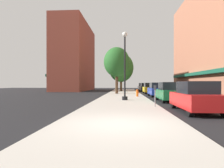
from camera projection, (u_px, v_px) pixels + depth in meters
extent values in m
plane|color=black|center=(156.00, 96.00, 24.68)|extent=(90.00, 90.00, 0.00)
cube|color=#B7B2A8|center=(123.00, 95.00, 25.94)|extent=(4.80, 50.00, 0.12)
cube|color=#144C38|center=(206.00, 73.00, 28.16)|extent=(0.90, 34.00, 0.50)
cube|color=brown|center=(75.00, 58.00, 44.62)|extent=(6.00, 18.00, 14.75)
cube|color=#144C38|center=(61.00, 77.00, 44.85)|extent=(0.90, 15.30, 0.50)
cylinder|color=black|center=(125.00, 98.00, 17.13)|extent=(0.48, 0.48, 0.30)
cylinder|color=black|center=(125.00, 66.00, 17.13)|extent=(0.14, 0.14, 5.20)
sphere|color=silver|center=(125.00, 34.00, 17.12)|extent=(0.44, 0.44, 0.44)
cylinder|color=#E05614|center=(137.00, 94.00, 21.85)|extent=(0.26, 0.26, 0.62)
sphere|color=#E05614|center=(137.00, 90.00, 21.85)|extent=(0.24, 0.24, 0.24)
cylinder|color=#E05614|center=(139.00, 93.00, 21.84)|extent=(0.12, 0.10, 0.10)
cylinder|color=slate|center=(155.00, 98.00, 12.15)|extent=(0.06, 0.06, 1.05)
cube|color=#33383D|center=(155.00, 87.00, 12.15)|extent=(0.14, 0.09, 0.26)
cylinder|color=#422D1E|center=(117.00, 83.00, 28.11)|extent=(0.40, 0.40, 3.12)
ellipsoid|color=#235B23|center=(117.00, 62.00, 28.10)|extent=(3.65, 3.65, 4.20)
cylinder|color=#4C3823|center=(121.00, 84.00, 36.91)|extent=(0.40, 0.40, 2.64)
ellipsoid|color=#235B23|center=(121.00, 68.00, 36.90)|extent=(4.63, 4.63, 5.32)
cylinder|color=black|center=(173.00, 103.00, 12.36)|extent=(0.22, 0.64, 0.64)
cylinder|color=black|center=(199.00, 103.00, 12.26)|extent=(0.22, 0.64, 0.64)
cylinder|color=black|center=(190.00, 110.00, 9.17)|extent=(0.22, 0.64, 0.64)
cube|color=red|center=(195.00, 100.00, 10.71)|extent=(1.80, 4.30, 0.76)
cube|color=black|center=(196.00, 87.00, 10.56)|extent=(1.56, 2.20, 0.64)
cylinder|color=black|center=(157.00, 97.00, 18.67)|extent=(0.22, 0.64, 0.64)
cylinder|color=black|center=(174.00, 97.00, 18.57)|extent=(0.22, 0.64, 0.64)
cylinder|color=black|center=(164.00, 99.00, 15.48)|extent=(0.22, 0.64, 0.64)
cylinder|color=black|center=(184.00, 99.00, 15.37)|extent=(0.22, 0.64, 0.64)
cube|color=#196638|center=(169.00, 94.00, 17.02)|extent=(1.80, 4.30, 0.76)
cube|color=black|center=(170.00, 86.00, 16.87)|extent=(1.56, 2.20, 0.64)
cylinder|color=black|center=(149.00, 93.00, 25.17)|extent=(0.22, 0.64, 0.64)
cylinder|color=black|center=(161.00, 93.00, 25.06)|extent=(0.22, 0.64, 0.64)
cylinder|color=black|center=(152.00, 95.00, 21.98)|extent=(0.22, 0.64, 0.64)
cylinder|color=black|center=(167.00, 95.00, 21.87)|extent=(0.22, 0.64, 0.64)
cube|color=#1E389E|center=(157.00, 91.00, 23.52)|extent=(1.80, 4.30, 0.76)
cube|color=black|center=(157.00, 85.00, 23.37)|extent=(1.56, 2.20, 0.64)
cylinder|color=black|center=(144.00, 91.00, 32.35)|extent=(0.22, 0.64, 0.64)
cylinder|color=black|center=(153.00, 91.00, 32.24)|extent=(0.22, 0.64, 0.64)
cylinder|color=black|center=(146.00, 92.00, 29.15)|extent=(0.22, 0.64, 0.64)
cylinder|color=black|center=(156.00, 92.00, 29.05)|extent=(0.22, 0.64, 0.64)
cube|color=gold|center=(150.00, 89.00, 30.70)|extent=(1.80, 4.30, 0.76)
cube|color=black|center=(150.00, 85.00, 30.54)|extent=(1.56, 2.20, 0.64)
cylinder|color=black|center=(140.00, 90.00, 39.24)|extent=(0.22, 0.64, 0.64)
cylinder|color=black|center=(148.00, 90.00, 39.13)|extent=(0.22, 0.64, 0.64)
cylinder|color=black|center=(142.00, 90.00, 36.05)|extent=(0.22, 0.64, 0.64)
cylinder|color=black|center=(150.00, 90.00, 35.94)|extent=(0.22, 0.64, 0.64)
cube|color=black|center=(145.00, 88.00, 37.59)|extent=(1.80, 4.30, 0.76)
cube|color=black|center=(145.00, 85.00, 37.44)|extent=(1.56, 2.20, 0.64)
cylinder|color=black|center=(138.00, 89.00, 45.19)|extent=(0.22, 0.64, 0.64)
cylinder|color=black|center=(145.00, 89.00, 45.09)|extent=(0.22, 0.64, 0.64)
cylinder|color=black|center=(139.00, 89.00, 42.00)|extent=(0.22, 0.64, 0.64)
cylinder|color=black|center=(147.00, 89.00, 41.90)|extent=(0.22, 0.64, 0.64)
cube|color=#B2B2BA|center=(142.00, 88.00, 43.54)|extent=(1.80, 4.30, 0.76)
cube|color=black|center=(142.00, 84.00, 43.39)|extent=(1.56, 2.20, 0.64)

